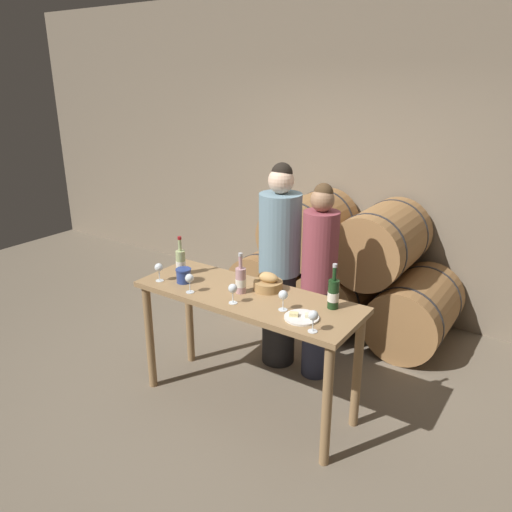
{
  "coord_description": "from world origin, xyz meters",
  "views": [
    {
      "loc": [
        1.85,
        -2.62,
        2.37
      ],
      "look_at": [
        0.0,
        0.12,
        1.17
      ],
      "focal_mm": 35.0,
      "sensor_mm": 36.0,
      "label": 1
    }
  ],
  "objects_px": {
    "cheese_plate": "(302,317)",
    "person_left": "(280,266)",
    "wine_glass_far_left": "(159,268)",
    "blue_crock": "(184,275)",
    "wine_bottle_rose": "(241,280)",
    "person_right": "(319,281)",
    "wine_glass_right": "(283,296)",
    "wine_bottle_white": "(181,262)",
    "bread_basket": "(268,283)",
    "wine_bottle_red": "(333,294)",
    "wine_glass_far_right": "(313,316)",
    "wine_glass_left": "(189,279)",
    "tasting_table": "(247,312)",
    "wine_glass_center": "(233,289)"
  },
  "relations": [
    {
      "from": "tasting_table",
      "to": "cheese_plate",
      "type": "bearing_deg",
      "value": -12.46
    },
    {
      "from": "wine_bottle_red",
      "to": "wine_glass_left",
      "type": "relative_size",
      "value": 2.23
    },
    {
      "from": "blue_crock",
      "to": "wine_glass_far_right",
      "type": "distance_m",
      "value": 1.16
    },
    {
      "from": "cheese_plate",
      "to": "person_left",
      "type": "bearing_deg",
      "value": 129.57
    },
    {
      "from": "blue_crock",
      "to": "cheese_plate",
      "type": "distance_m",
      "value": 1.02
    },
    {
      "from": "wine_bottle_white",
      "to": "cheese_plate",
      "type": "relative_size",
      "value": 1.37
    },
    {
      "from": "person_right",
      "to": "person_left",
      "type": "bearing_deg",
      "value": 180.0
    },
    {
      "from": "cheese_plate",
      "to": "wine_glass_center",
      "type": "relative_size",
      "value": 1.59
    },
    {
      "from": "wine_bottle_red",
      "to": "wine_glass_left",
      "type": "distance_m",
      "value": 1.01
    },
    {
      "from": "bread_basket",
      "to": "wine_glass_far_right",
      "type": "bearing_deg",
      "value": -33.61
    },
    {
      "from": "wine_glass_left",
      "to": "wine_glass_center",
      "type": "xyz_separation_m",
      "value": [
        0.36,
        0.03,
        0.0
      ]
    },
    {
      "from": "blue_crock",
      "to": "wine_glass_right",
      "type": "relative_size",
      "value": 0.83
    },
    {
      "from": "wine_glass_left",
      "to": "tasting_table",
      "type": "bearing_deg",
      "value": 29.88
    },
    {
      "from": "person_left",
      "to": "wine_bottle_rose",
      "type": "distance_m",
      "value": 0.68
    },
    {
      "from": "tasting_table",
      "to": "blue_crock",
      "type": "relative_size",
      "value": 14.32
    },
    {
      "from": "bread_basket",
      "to": "wine_glass_left",
      "type": "xyz_separation_m",
      "value": [
        -0.43,
        -0.35,
        0.05
      ]
    },
    {
      "from": "person_right",
      "to": "wine_glass_left",
      "type": "height_order",
      "value": "person_right"
    },
    {
      "from": "tasting_table",
      "to": "wine_bottle_white",
      "type": "relative_size",
      "value": 5.43
    },
    {
      "from": "wine_glass_left",
      "to": "wine_glass_center",
      "type": "bearing_deg",
      "value": 4.61
    },
    {
      "from": "wine_bottle_white",
      "to": "bread_basket",
      "type": "xyz_separation_m",
      "value": [
        0.72,
        0.13,
        -0.05
      ]
    },
    {
      "from": "wine_bottle_rose",
      "to": "cheese_plate",
      "type": "bearing_deg",
      "value": -11.26
    },
    {
      "from": "tasting_table",
      "to": "person_right",
      "type": "height_order",
      "value": "person_right"
    },
    {
      "from": "wine_glass_far_right",
      "to": "wine_bottle_rose",
      "type": "bearing_deg",
      "value": 162.2
    },
    {
      "from": "wine_glass_far_left",
      "to": "wine_glass_center",
      "type": "relative_size",
      "value": 1.0
    },
    {
      "from": "cheese_plate",
      "to": "tasting_table",
      "type": "bearing_deg",
      "value": 167.54
    },
    {
      "from": "blue_crock",
      "to": "wine_glass_center",
      "type": "xyz_separation_m",
      "value": [
        0.52,
        -0.08,
        0.04
      ]
    },
    {
      "from": "person_right",
      "to": "wine_glass_center",
      "type": "relative_size",
      "value": 11.61
    },
    {
      "from": "wine_glass_center",
      "to": "wine_glass_left",
      "type": "bearing_deg",
      "value": -175.39
    },
    {
      "from": "tasting_table",
      "to": "wine_glass_center",
      "type": "xyz_separation_m",
      "value": [
        0.01,
        -0.17,
        0.25
      ]
    },
    {
      "from": "tasting_table",
      "to": "wine_bottle_red",
      "type": "xyz_separation_m",
      "value": [
        0.6,
        0.14,
        0.25
      ]
    },
    {
      "from": "wine_bottle_white",
      "to": "wine_glass_far_right",
      "type": "distance_m",
      "value": 1.3
    },
    {
      "from": "wine_bottle_rose",
      "to": "wine_glass_left",
      "type": "distance_m",
      "value": 0.36
    },
    {
      "from": "tasting_table",
      "to": "wine_glass_right",
      "type": "relative_size",
      "value": 11.87
    },
    {
      "from": "person_right",
      "to": "wine_bottle_red",
      "type": "xyz_separation_m",
      "value": [
        0.37,
        -0.52,
        0.18
      ]
    },
    {
      "from": "person_right",
      "to": "wine_bottle_white",
      "type": "bearing_deg",
      "value": -143.43
    },
    {
      "from": "person_left",
      "to": "cheese_plate",
      "type": "bearing_deg",
      "value": -50.43
    },
    {
      "from": "wine_glass_far_left",
      "to": "blue_crock",
      "type": "bearing_deg",
      "value": 26.06
    },
    {
      "from": "person_left",
      "to": "wine_bottle_red",
      "type": "xyz_separation_m",
      "value": [
        0.73,
        -0.52,
        0.13
      ]
    },
    {
      "from": "person_left",
      "to": "wine_glass_far_left",
      "type": "relative_size",
      "value": 12.46
    },
    {
      "from": "wine_bottle_red",
      "to": "wine_glass_center",
      "type": "xyz_separation_m",
      "value": [
        -0.59,
        -0.31,
        -0.0
      ]
    },
    {
      "from": "wine_bottle_rose",
      "to": "person_left",
      "type": "bearing_deg",
      "value": 97.23
    },
    {
      "from": "tasting_table",
      "to": "wine_bottle_red",
      "type": "relative_size",
      "value": 5.32
    },
    {
      "from": "wine_bottle_red",
      "to": "cheese_plate",
      "type": "height_order",
      "value": "wine_bottle_red"
    },
    {
      "from": "bread_basket",
      "to": "wine_glass_far_left",
      "type": "distance_m",
      "value": 0.83
    },
    {
      "from": "wine_bottle_red",
      "to": "wine_glass_far_right",
      "type": "bearing_deg",
      "value": -83.07
    },
    {
      "from": "wine_glass_far_left",
      "to": "bread_basket",
      "type": "bearing_deg",
      "value": 22.71
    },
    {
      "from": "person_right",
      "to": "wine_bottle_red",
      "type": "bearing_deg",
      "value": -54.7
    },
    {
      "from": "tasting_table",
      "to": "wine_glass_far_left",
      "type": "height_order",
      "value": "wine_glass_far_left"
    },
    {
      "from": "wine_glass_far_left",
      "to": "wine_glass_right",
      "type": "bearing_deg",
      "value": 5.42
    },
    {
      "from": "wine_glass_far_right",
      "to": "wine_glass_center",
      "type": "bearing_deg",
      "value": 175.38
    }
  ]
}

